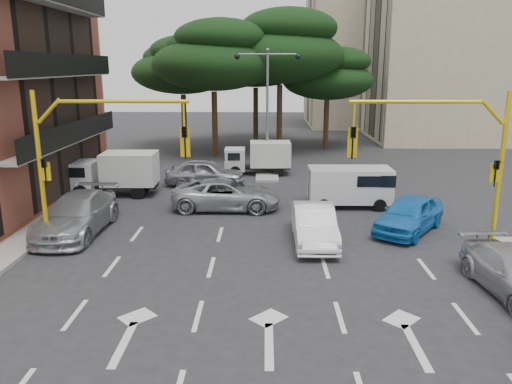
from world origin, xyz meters
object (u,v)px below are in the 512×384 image
Objects in this scene: signal_mast_right at (454,149)px; car_white_hatch at (314,225)px; car_blue_compact at (409,214)px; car_silver_cross_a at (227,195)px; car_silver_cross_b at (205,173)px; box_truck_b at (258,158)px; van_white at (350,187)px; box_truck_a at (114,174)px; car_silver_wagon at (77,214)px; street_lamp_center at (267,89)px; signal_mast_left at (86,148)px.

car_white_hatch is (-4.98, 0.60, -3.14)m from signal_mast_right.
car_white_hatch is at bearing -124.58° from car_blue_compact.
car_white_hatch is 0.86× the size of car_silver_cross_a.
box_truck_b is at bearing -39.16° from car_silver_cross_b.
van_white reaches higher than car_blue_compact.
car_blue_compact is 15.48m from box_truck_a.
car_silver_cross_a is (-8.00, 3.27, -0.03)m from car_blue_compact.
car_silver_wagon is (-14.80, 1.60, -3.07)m from signal_mast_right.
car_silver_cross_a is 5.09m from car_silver_cross_b.
signal_mast_right reaches higher than car_white_hatch.
signal_mast_right is 1.40× the size of box_truck_b.
signal_mast_right is 3.83m from car_blue_compact.
signal_mast_right is at bearing -119.32° from box_truck_a.
street_lamp_center reaches higher than signal_mast_right.
box_truck_b is at bearing 118.64° from signal_mast_right.
signal_mast_left reaches higher than car_silver_cross_a.
street_lamp_center is (6.80, 14.01, 1.54)m from signal_mast_left.
car_blue_compact is (4.17, 1.48, 0.02)m from car_white_hatch.
van_white is at bearing 114.80° from signal_mast_right.
signal_mast_left is 1.14× the size of car_silver_cross_a.
street_lamp_center reaches higher than van_white.
box_truck_a is 1.11× the size of box_truck_b.
box_truck_b is at bearing -9.36° from car_silver_cross_a.
car_white_hatch is 11.01m from car_silver_cross_b.
street_lamp_center reaches higher than car_blue_compact.
car_blue_compact is 13.19m from box_truck_b.
signal_mast_right is at bearing -7.16° from car_white_hatch.
car_silver_cross_a is at bearing -166.27° from car_blue_compact.
signal_mast_left is (-13.61, 0.00, 0.00)m from signal_mast_right.
box_truck_b reaches higher than car_silver_cross_b.
signal_mast_left is 0.77× the size of street_lamp_center.
car_blue_compact is 0.98× the size of car_silver_cross_b.
box_truck_a reaches higher than car_silver_cross_b.
car_blue_compact is (12.80, 2.08, -3.12)m from signal_mast_left.
car_blue_compact is 0.95× the size of box_truck_a.
box_truck_b is (-7.38, 13.51, -2.83)m from signal_mast_right.
car_white_hatch is at bearing -23.45° from van_white.
van_white is 8.92m from box_truck_b.
car_silver_wagon reaches higher than car_blue_compact.
box_truck_a is at bearing 143.49° from car_white_hatch.
car_silver_wagon is at bearing 173.83° from signal_mast_right.
van_white is at bearing 21.04° from car_silver_wagon.
signal_mast_right is at bearing -153.00° from box_truck_b.
box_truck_a is at bearing -100.09° from van_white.
car_silver_wagon is at bearing -142.11° from car_blue_compact.
box_truck_b reaches higher than car_white_hatch.
car_silver_cross_a is at bearing 148.75° from signal_mast_right.
street_lamp_center reaches higher than car_silver_wagon.
signal_mast_right is 15.65m from street_lamp_center.
car_silver_cross_b is at bearing -66.52° from box_truck_a.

